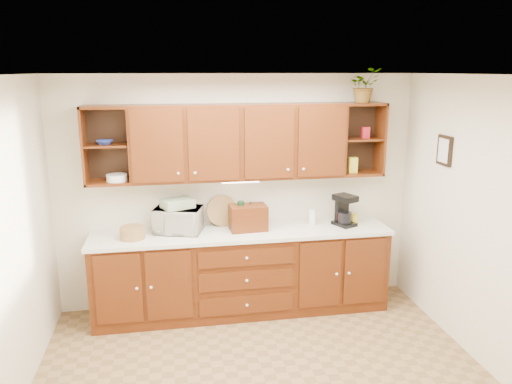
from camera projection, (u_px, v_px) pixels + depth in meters
name	position (u px, v px, depth m)	size (l,w,h in m)	color
ceiling	(270.00, 75.00, 3.62)	(4.00, 4.00, 0.00)	white
back_wall	(238.00, 192.00, 5.61)	(4.00, 4.00, 0.00)	beige
right_wall	(497.00, 230.00, 4.27)	(3.50, 3.50, 0.00)	beige
base_cabinets	(242.00, 273.00, 5.52)	(3.20, 0.60, 0.90)	#3D1907
countertop	(242.00, 233.00, 5.40)	(3.24, 0.64, 0.04)	silver
upper_cabinets	(240.00, 142.00, 5.31)	(3.20, 0.33, 0.80)	#3D1907
undercabinet_light	(240.00, 181.00, 5.36)	(0.40, 0.05, 0.03)	white
framed_picture	(445.00, 151.00, 5.00)	(0.03, 0.24, 0.30)	black
wicker_basket	(132.00, 233.00, 5.14)	(0.25, 0.25, 0.13)	#A16E43
microwave	(178.00, 220.00, 5.33)	(0.49, 0.33, 0.27)	beige
towel_stack	(178.00, 203.00, 5.29)	(0.31, 0.23, 0.09)	#CBC15F
wine_bottle	(241.00, 215.00, 5.41)	(0.07, 0.07, 0.32)	black
woven_tray	(222.00, 224.00, 5.59)	(0.35, 0.35, 0.02)	#A16E43
bread_box	(248.00, 218.00, 5.40)	(0.39, 0.25, 0.28)	#3D1907
mug_tree	(251.00, 224.00, 5.48)	(0.26, 0.26, 0.30)	#3D1907
canister_red	(343.00, 219.00, 5.60)	(0.11, 0.11, 0.14)	maroon
canister_white	(312.00, 217.00, 5.60)	(0.08, 0.08, 0.18)	white
canister_yellow	(354.00, 219.00, 5.65)	(0.08, 0.08, 0.11)	yellow
coffee_maker	(344.00, 210.00, 5.58)	(0.27, 0.30, 0.35)	black
bowl_stack	(105.00, 142.00, 5.06)	(0.17, 0.17, 0.04)	#283994
plate_stack	(117.00, 178.00, 5.14)	(0.21, 0.21, 0.07)	white
pantry_box_yellow	(353.00, 165.00, 5.56)	(0.10, 0.07, 0.17)	yellow
pantry_box_red	(365.00, 132.00, 5.52)	(0.08, 0.07, 0.12)	maroon
potted_plant	(364.00, 85.00, 5.34)	(0.33, 0.29, 0.37)	#999999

